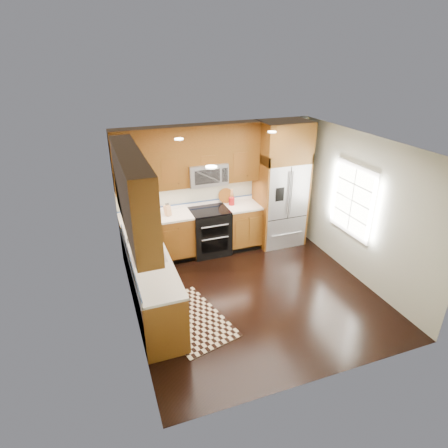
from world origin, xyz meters
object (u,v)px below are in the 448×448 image
object	(u,v)px
range	(210,231)
utensil_crock	(232,200)
rug	(192,319)
knife_block	(167,210)
refrigerator	(281,185)

from	to	relation	value
range	utensil_crock	xyz separation A→B (m)	(0.52, 0.12, 0.59)
rug	knife_block	size ratio (longest dim) A/B	5.89
range	utensil_crock	distance (m)	0.79
range	utensil_crock	bearing A→B (deg)	12.91
knife_block	utensil_crock	bearing A→B (deg)	3.25
refrigerator	knife_block	world-z (taller)	refrigerator
rug	utensil_crock	bearing A→B (deg)	40.71
refrigerator	utensil_crock	world-z (taller)	refrigerator
rug	range	bearing A→B (deg)	50.07
refrigerator	knife_block	size ratio (longest dim) A/B	10.25
range	knife_block	xyz separation A→B (m)	(-0.83, 0.04, 0.57)
range	knife_block	bearing A→B (deg)	177.12
rug	knife_block	distance (m)	2.26
knife_block	utensil_crock	distance (m)	1.35
refrigerator	rug	xyz separation A→B (m)	(-2.50, -1.93, -1.30)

